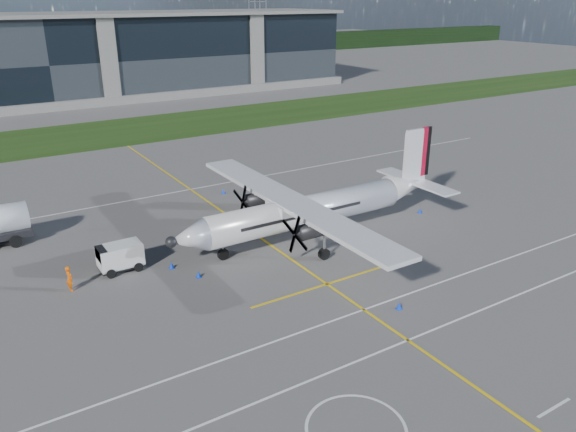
{
  "coord_description": "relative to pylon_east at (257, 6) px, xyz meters",
  "views": [
    {
      "loc": [
        -17.53,
        -33.66,
        18.63
      ],
      "look_at": [
        3.81,
        0.36,
        2.78
      ],
      "focal_mm": 35.0,
      "sensor_mm": 36.0,
      "label": 1
    }
  ],
  "objects": [
    {
      "name": "safety_cone_nose_stbd",
      "position": [
        -90.2,
        -147.97,
        -14.75
      ],
      "size": [
        0.36,
        0.36,
        0.5
      ],
      "primitive_type": "cone",
      "color": "#0C36CD",
      "rests_on": "ground"
    },
    {
      "name": "turboprop_aircraft",
      "position": [
        -78.03,
        -148.69,
        -11.11
      ],
      "size": [
        24.99,
        25.92,
        7.78
      ],
      "primitive_type": null,
      "color": "silver",
      "rests_on": "ground"
    },
    {
      "name": "safety_cone_portwing",
      "position": [
        -80.03,
        -161.1,
        -14.75
      ],
      "size": [
        0.36,
        0.36,
        0.5
      ],
      "primitive_type": "cone",
      "color": "#0C36CD",
      "rests_on": "ground"
    },
    {
      "name": "ground_crew_person",
      "position": [
        -97.19,
        -147.5,
        -13.96
      ],
      "size": [
        0.69,
        0.9,
        2.07
      ],
      "primitive_type": "imported",
      "rotation": [
        0.0,
        0.0,
        1.67
      ],
      "color": "#F25907",
      "rests_on": "ground"
    },
    {
      "name": "tree_line",
      "position": [
        -85.0,
        -10.0,
        -12.0
      ],
      "size": [
        400.0,
        6.0,
        6.0
      ],
      "primitive_type": "cube",
      "color": "black",
      "rests_on": "ground"
    },
    {
      "name": "white_lane_line",
      "position": [
        -85.0,
        -164.0,
        -14.99
      ],
      "size": [
        90.0,
        0.15,
        0.01
      ],
      "primitive_type": "cube",
      "color": "white",
      "rests_on": "ground"
    },
    {
      "name": "grass_strip",
      "position": [
        -85.0,
        -102.0,
        -14.98
      ],
      "size": [
        400.0,
        18.0,
        0.04
      ],
      "primitive_type": "cube",
      "color": "#1D380F",
      "rests_on": "ground"
    },
    {
      "name": "yellow_taxiway_centerline",
      "position": [
        -82.0,
        -140.0,
        -14.99
      ],
      "size": [
        0.2,
        70.0,
        0.01
      ],
      "primitive_type": "cube",
      "color": "yellow",
      "rests_on": "ground"
    },
    {
      "name": "terminal_building",
      "position": [
        -85.0,
        -70.0,
        -7.5
      ],
      "size": [
        120.0,
        20.0,
        15.0
      ],
      "primitive_type": "cube",
      "color": "black",
      "rests_on": "ground"
    },
    {
      "name": "baggage_tug",
      "position": [
        -93.38,
        -146.25,
        -14.01
      ],
      "size": [
        3.29,
        1.97,
        1.97
      ],
      "primitive_type": null,
      "color": "silver",
      "rests_on": "ground"
    },
    {
      "name": "safety_cone_stbdwing",
      "position": [
        -79.69,
        -134.97,
        -14.75
      ],
      "size": [
        0.36,
        0.36,
        0.5
      ],
      "primitive_type": "cone",
      "color": "#0C36CD",
      "rests_on": "ground"
    },
    {
      "name": "safety_cone_tail",
      "position": [
        -66.79,
        -149.47,
        -14.75
      ],
      "size": [
        0.36,
        0.36,
        0.5
      ],
      "primitive_type": "cone",
      "color": "#0C36CD",
      "rests_on": "ground"
    },
    {
      "name": "pylon_east",
      "position": [
        0.0,
        0.0,
        0.0
      ],
      "size": [
        9.0,
        4.6,
        30.0
      ],
      "primitive_type": null,
      "color": "gray",
      "rests_on": "ground"
    },
    {
      "name": "ground",
      "position": [
        -85.0,
        -110.0,
        -15.0
      ],
      "size": [
        400.0,
        400.0,
        0.0
      ],
      "primitive_type": "plane",
      "color": "#575452",
      "rests_on": "ground"
    },
    {
      "name": "safety_cone_nose_port",
      "position": [
        -89.1,
        -150.33,
        -14.75
      ],
      "size": [
        0.36,
        0.36,
        0.5
      ],
      "primitive_type": "cone",
      "color": "#0C36CD",
      "rests_on": "ground"
    }
  ]
}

